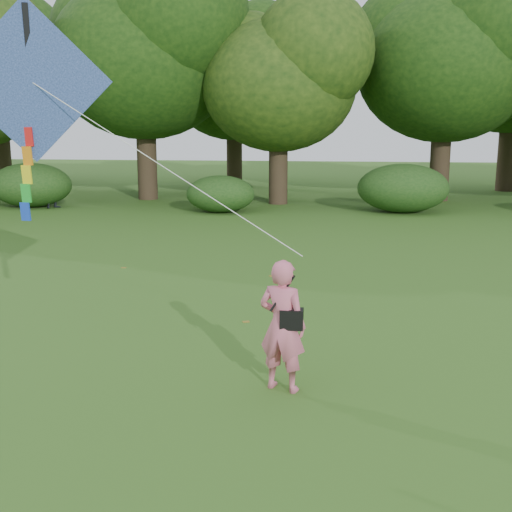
# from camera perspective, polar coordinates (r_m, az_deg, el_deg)

# --- Properties ---
(ground) EXTENTS (100.00, 100.00, 0.00)m
(ground) POSITION_cam_1_polar(r_m,az_deg,el_deg) (8.07, 4.63, -13.61)
(ground) COLOR #265114
(ground) RESTS_ON ground
(man_kite_flyer) EXTENTS (0.74, 0.61, 1.75)m
(man_kite_flyer) POSITION_cam_1_polar(r_m,az_deg,el_deg) (8.35, 2.36, -6.20)
(man_kite_flyer) COLOR #D4647F
(man_kite_flyer) RESTS_ON ground
(bystander_left) EXTENTS (0.90, 0.93, 1.51)m
(bystander_left) POSITION_cam_1_polar(r_m,az_deg,el_deg) (27.33, -17.46, 5.66)
(bystander_left) COLOR #272D34
(bystander_left) RESTS_ON ground
(crossbody_bag) EXTENTS (0.43, 0.20, 0.70)m
(crossbody_bag) POSITION_cam_1_polar(r_m,az_deg,el_deg) (8.28, 3.16, -5.53)
(crossbody_bag) COLOR black
(crossbody_bag) RESTS_ON ground
(flying_kite) EXTENTS (4.79, 0.92, 3.28)m
(flying_kite) POSITION_cam_1_polar(r_m,az_deg,el_deg) (9.44, -19.36, 14.11)
(flying_kite) COLOR #234799
(flying_kite) RESTS_ON ground
(tree_line) EXTENTS (54.70, 15.30, 9.48)m
(tree_line) POSITION_cam_1_polar(r_m,az_deg,el_deg) (30.27, 9.73, 15.78)
(tree_line) COLOR #3A2D1E
(tree_line) RESTS_ON ground
(shrub_band) EXTENTS (39.15, 3.22, 1.88)m
(shrub_band) POSITION_cam_1_polar(r_m,az_deg,el_deg) (25.04, 4.47, 5.88)
(shrub_band) COLOR #264919
(shrub_band) RESTS_ON ground
(fallen_leaves) EXTENTS (11.42, 11.32, 0.01)m
(fallen_leaves) POSITION_cam_1_polar(r_m,az_deg,el_deg) (10.70, -0.90, -6.98)
(fallen_leaves) COLOR olive
(fallen_leaves) RESTS_ON ground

